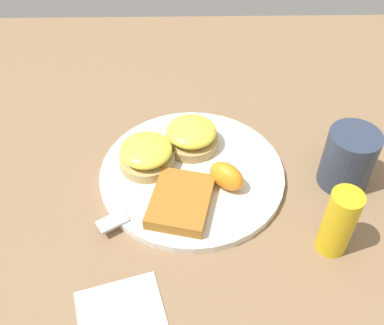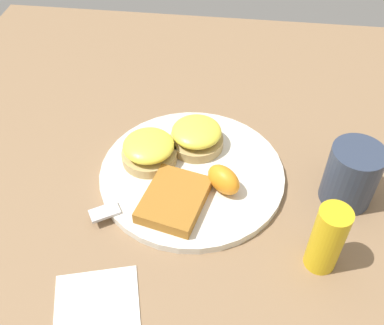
{
  "view_description": "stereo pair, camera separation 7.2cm",
  "coord_description": "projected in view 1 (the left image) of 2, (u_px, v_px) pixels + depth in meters",
  "views": [
    {
      "loc": [
        -0.51,
        0.01,
        0.55
      ],
      "look_at": [
        0.0,
        0.0,
        0.03
      ],
      "focal_mm": 42.0,
      "sensor_mm": 36.0,
      "label": 1
    },
    {
      "loc": [
        -0.5,
        -0.06,
        0.55
      ],
      "look_at": [
        0.0,
        0.0,
        0.03
      ],
      "focal_mm": 42.0,
      "sensor_mm": 36.0,
      "label": 2
    }
  ],
  "objects": [
    {
      "name": "fork",
      "position": [
        154.0,
        201.0,
        0.69
      ],
      "size": [
        0.13,
        0.19,
        0.0
      ],
      "color": "silver",
      "rests_on": "plate"
    },
    {
      "name": "sandwich_benedict_left",
      "position": [
        190.0,
        136.0,
        0.77
      ],
      "size": [
        0.09,
        0.09,
        0.05
      ],
      "color": "tan",
      "rests_on": "plate"
    },
    {
      "name": "condiment_bottle",
      "position": [
        339.0,
        222.0,
        0.61
      ],
      "size": [
        0.04,
        0.04,
        0.11
      ],
      "primitive_type": "cylinder",
      "color": "gold",
      "rests_on": "ground_plane"
    },
    {
      "name": "cup",
      "position": [
        348.0,
        158.0,
        0.71
      ],
      "size": [
        0.11,
        0.08,
        0.1
      ],
      "color": "#2D384C",
      "rests_on": "ground_plane"
    },
    {
      "name": "sandwich_benedict_right",
      "position": [
        147.0,
        154.0,
        0.74
      ],
      "size": [
        0.09,
        0.09,
        0.05
      ],
      "color": "tan",
      "rests_on": "plate"
    },
    {
      "name": "orange_wedge",
      "position": [
        227.0,
        176.0,
        0.7
      ],
      "size": [
        0.07,
        0.07,
        0.04
      ],
      "primitive_type": "ellipsoid",
      "rotation": [
        0.0,
        0.0,
        4.01
      ],
      "color": "orange",
      "rests_on": "plate"
    },
    {
      "name": "plate",
      "position": [
        192.0,
        174.0,
        0.74
      ],
      "size": [
        0.3,
        0.3,
        0.01
      ],
      "primitive_type": "cylinder",
      "color": "silver",
      "rests_on": "ground_plane"
    },
    {
      "name": "napkin",
      "position": [
        122.0,
        319.0,
        0.57
      ],
      "size": [
        0.14,
        0.14,
        0.0
      ],
      "primitive_type": "cube",
      "rotation": [
        0.0,
        0.0,
        0.28
      ],
      "color": "white",
      "rests_on": "ground_plane"
    },
    {
      "name": "hashbrown_patty",
      "position": [
        181.0,
        201.0,
        0.68
      ],
      "size": [
        0.13,
        0.11,
        0.02
      ],
      "primitive_type": "cube",
      "rotation": [
        0.0,
        0.0,
        -0.23
      ],
      "color": "#A06623",
      "rests_on": "plate"
    },
    {
      "name": "ground_plane",
      "position": [
        192.0,
        177.0,
        0.75
      ],
      "size": [
        1.1,
        1.1,
        0.0
      ],
      "primitive_type": "plane",
      "color": "#846647"
    }
  ]
}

